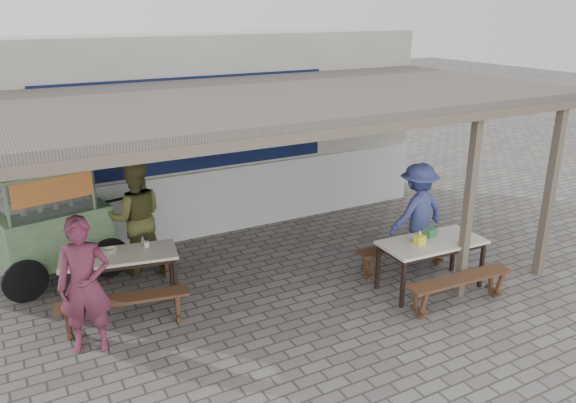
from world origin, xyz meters
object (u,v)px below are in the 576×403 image
at_px(table_left, 119,260).
at_px(tissue_box, 420,239).
at_px(vendor_cart, 53,221).
at_px(patron_wall_side, 136,217).
at_px(condiment_jar, 147,244).
at_px(bench_left_wall, 120,261).
at_px(bench_right_wall, 404,251).
at_px(patron_right_table, 417,213).
at_px(table_right, 432,246).
at_px(bench_right_street, 459,285).
at_px(patron_street_side, 85,285).
at_px(condiment_bowl, 111,250).
at_px(bench_left_street, 124,305).
at_px(donation_box, 430,232).

height_order(table_left, tissue_box, tissue_box).
distance_m(vendor_cart, patron_wall_side, 1.19).
height_order(vendor_cart, condiment_jar, vendor_cart).
bearing_deg(bench_left_wall, condiment_jar, -54.70).
bearing_deg(table_left, vendor_cart, 129.47).
bearing_deg(vendor_cart, bench_right_wall, -36.43).
height_order(table_left, patron_right_table, patron_right_table).
relative_size(table_right, bench_right_street, 0.95).
distance_m(patron_street_side, condiment_jar, 1.41).
distance_m(table_left, condiment_bowl, 0.20).
distance_m(bench_left_street, table_right, 4.34).
height_order(bench_right_wall, patron_wall_side, patron_wall_side).
relative_size(bench_right_street, patron_street_side, 0.96).
bearing_deg(table_left, bench_right_wall, -3.80).
xyz_separation_m(table_left, vendor_cart, (-0.66, 1.21, 0.28)).
relative_size(patron_street_side, condiment_bowl, 10.11).
relative_size(table_right, tissue_box, 11.96).
height_order(bench_left_street, bench_left_wall, same).
distance_m(bench_right_street, patron_street_side, 4.86).
bearing_deg(bench_right_street, table_left, 153.36).
relative_size(bench_left_street, vendor_cart, 0.80).
xyz_separation_m(bench_right_street, condiment_bowl, (-4.11, 2.48, 0.43)).
distance_m(bench_left_wall, patron_street_side, 1.83).
relative_size(table_left, condiment_bowl, 9.75).
bearing_deg(bench_left_street, patron_street_side, -141.66).
distance_m(patron_street_side, patron_wall_side, 2.15).
bearing_deg(patron_right_table, patron_street_side, -2.91).
height_order(bench_right_street, bench_right_wall, same).
xyz_separation_m(bench_right_street, vendor_cart, (-4.70, 3.54, 0.61)).
height_order(patron_street_side, tissue_box, patron_street_side).
bearing_deg(donation_box, patron_right_table, 61.91).
xyz_separation_m(patron_wall_side, donation_box, (3.67, -2.49, -0.08)).
relative_size(patron_street_side, patron_wall_side, 0.96).
bearing_deg(vendor_cart, bench_left_wall, -44.62).
bearing_deg(table_left, condiment_jar, 21.12).
bearing_deg(tissue_box, condiment_jar, 152.93).
bearing_deg(condiment_bowl, donation_box, -22.06).
distance_m(bench_left_wall, tissue_box, 4.43).
xyz_separation_m(bench_right_wall, tissue_box, (-0.26, -0.61, 0.47)).
height_order(table_left, donation_box, donation_box).
bearing_deg(patron_right_table, condiment_jar, -16.20).
height_order(patron_street_side, condiment_jar, patron_street_side).
height_order(patron_street_side, condiment_bowl, patron_street_side).
distance_m(bench_left_wall, condiment_jar, 0.80).
height_order(table_right, condiment_jar, condiment_jar).
distance_m(bench_left_wall, bench_right_wall, 4.35).
distance_m(bench_left_street, bench_right_wall, 4.26).
bearing_deg(condiment_bowl, vendor_cart, 119.35).
height_order(bench_left_wall, vendor_cart, vendor_cart).
bearing_deg(vendor_cart, bench_right_street, -47.74).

